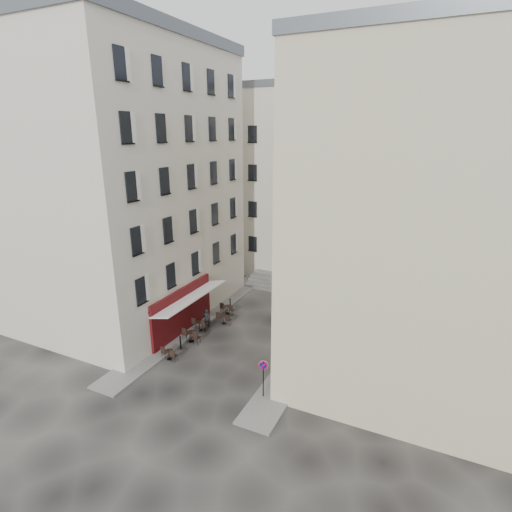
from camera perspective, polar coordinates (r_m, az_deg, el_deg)
The scene contains 18 objects.
ground at distance 27.64m, azimuth -3.80°, elevation -13.59°, with size 90.00×90.00×0.00m, color black.
sidewalk_left at distance 32.70m, azimuth -7.35°, elevation -8.43°, with size 2.00×22.00×0.12m, color slate.
sidewalk_right at distance 28.46m, azimuth 7.39°, elevation -12.59°, with size 2.00×18.00×0.12m, color slate.
building_left at distance 32.68m, azimuth -18.06°, elevation 9.67°, with size 12.20×16.20×20.60m.
building_right at distance 24.65m, azimuth 22.01°, elevation 4.66°, with size 12.20×14.20×18.60m.
building_back at distance 41.92m, azimuth 7.59°, elevation 10.47°, with size 18.20×10.20×18.60m.
cafe_storefront at distance 29.61m, azimuth -10.31°, elevation -7.54°, with size 1.74×7.30×3.50m.
stone_steps at distance 37.82m, azimuth 5.47°, elevation -4.15°, with size 9.00×3.15×0.80m.
bollard_near at distance 28.21m, azimuth -10.74°, elevation -11.96°, with size 0.12×0.12×0.98m.
bollard_mid at distance 30.75m, azimuth -6.90°, elevation -9.19°, with size 0.12×0.12×0.98m.
bollard_far at distance 33.46m, azimuth -3.71°, elevation -6.81°, with size 0.12×0.12×0.98m.
no_parking_sign at distance 22.63m, azimuth 1.04°, elevation -16.25°, with size 0.51×0.21×2.34m.
bistro_table_a at distance 27.23m, azimuth -12.28°, elevation -13.48°, with size 1.16×0.54×0.82m.
bistro_table_b at distance 28.93m, azimuth -9.23°, elevation -11.15°, with size 1.39×0.65×0.98m.
bistro_table_c at distance 30.42m, azimuth -8.04°, elevation -9.67°, with size 1.30×0.61×0.91m.
bistro_table_d at distance 31.17m, azimuth -4.62°, elevation -8.90°, with size 1.23×0.58×0.87m.
bistro_table_e at distance 32.76m, azimuth -4.12°, elevation -7.53°, with size 1.23×0.58×0.86m.
pedestrian at distance 30.46m, azimuth -7.04°, elevation -8.89°, with size 0.58×0.38×1.60m, color black.
Camera 1 is at (11.73, -20.64, 14.15)m, focal length 28.00 mm.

